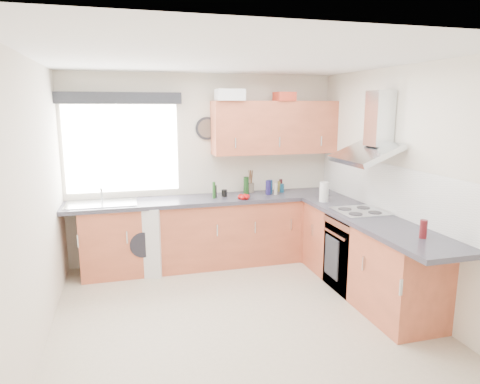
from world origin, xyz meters
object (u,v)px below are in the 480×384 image
object	(u,v)px
extractor_hood	(372,135)
washing_machine	(142,238)
oven	(357,253)
upper_cabinets	(275,127)

from	to	relation	value
extractor_hood	washing_machine	world-z (taller)	extractor_hood
oven	extractor_hood	world-z (taller)	extractor_hood
washing_machine	upper_cabinets	bearing A→B (deg)	21.62
extractor_hood	upper_cabinets	world-z (taller)	upper_cabinets
extractor_hood	washing_machine	bearing A→B (deg)	153.67
oven	upper_cabinets	world-z (taller)	upper_cabinets
oven	washing_machine	distance (m)	2.66
washing_machine	extractor_hood	bearing A→B (deg)	-8.02
oven	washing_machine	xyz separation A→B (m)	(-2.37, 1.22, 0.01)
upper_cabinets	washing_machine	size ratio (longest dim) A/B	1.96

